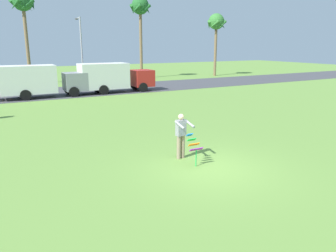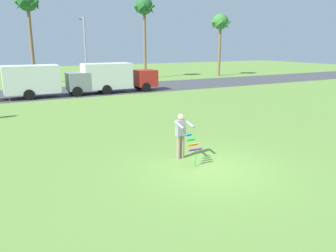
{
  "view_description": "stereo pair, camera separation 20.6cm",
  "coord_description": "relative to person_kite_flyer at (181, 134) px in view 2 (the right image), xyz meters",
  "views": [
    {
      "loc": [
        -6.56,
        -8.73,
        4.23
      ],
      "look_at": [
        -0.37,
        2.48,
        1.05
      ],
      "focal_mm": 35.2,
      "sensor_mm": 36.0,
      "label": 1
    },
    {
      "loc": [
        -6.38,
        -8.83,
        4.23
      ],
      "look_at": [
        -0.37,
        2.48,
        1.05
      ],
      "focal_mm": 35.2,
      "sensor_mm": 36.0,
      "label": 2
    }
  ],
  "objects": [
    {
      "name": "ground_plane",
      "position": [
        0.37,
        -1.46,
        -0.95
      ],
      "size": [
        120.0,
        120.0,
        0.0
      ],
      "primitive_type": "plane",
      "color": "olive"
    },
    {
      "name": "road_strip",
      "position": [
        0.37,
        20.55,
        -0.95
      ],
      "size": [
        120.0,
        8.0,
        0.01
      ],
      "primitive_type": "cube",
      "color": "#424247",
      "rests_on": "ground"
    },
    {
      "name": "person_kite_flyer",
      "position": [
        0.0,
        0.0,
        0.0
      ],
      "size": [
        0.56,
        0.67,
        1.73
      ],
      "color": "gray",
      "rests_on": "ground"
    },
    {
      "name": "kite_held",
      "position": [
        0.04,
        -0.82,
        -0.21
      ],
      "size": [
        0.52,
        0.65,
        1.1
      ],
      "color": "blue",
      "rests_on": "ground"
    },
    {
      "name": "parked_truck_grey_van",
      "position": [
        -2.44,
        18.15,
        0.46
      ],
      "size": [
        6.71,
        2.14,
        2.62
      ],
      "color": "gray",
      "rests_on": "ground"
    },
    {
      "name": "parked_truck_red_cab",
      "position": [
        3.81,
        18.15,
        0.46
      ],
      "size": [
        6.73,
        2.19,
        2.62
      ],
      "color": "#B2231E",
      "rests_on": "ground"
    },
    {
      "name": "palm_tree_right_near",
      "position": [
        -1.88,
        28.79,
        7.22
      ],
      "size": [
        2.58,
        2.71,
        9.68
      ],
      "color": "brown",
      "rests_on": "ground"
    },
    {
      "name": "palm_tree_centre_far",
      "position": [
        11.37,
        28.61,
        7.38
      ],
      "size": [
        2.58,
        2.71,
        9.86
      ],
      "color": "brown",
      "rests_on": "ground"
    },
    {
      "name": "palm_tree_far_left",
      "position": [
        21.76,
        27.0,
        5.91
      ],
      "size": [
        2.58,
        2.71,
        8.25
      ],
      "color": "brown",
      "rests_on": "ground"
    },
    {
      "name": "streetlight_pole",
      "position": [
        3.0,
        25.37,
        3.05
      ],
      "size": [
        0.24,
        1.65,
        7.0
      ],
      "color": "#9E9EA3",
      "rests_on": "ground"
    }
  ]
}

